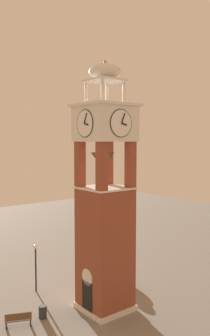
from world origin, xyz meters
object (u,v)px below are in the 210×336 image
object	(u,v)px
park_bench	(18,320)
trash_bin	(43,312)
clock_tower	(105,210)
lamp_post	(36,259)

from	to	relation	value
park_bench	trash_bin	bearing A→B (deg)	93.61
clock_tower	trash_bin	xyz separation A→B (m)	(-1.49, -3.94, -6.40)
clock_tower	lamp_post	xyz separation A→B (m)	(-5.37, -2.42, -4.26)
park_bench	trash_bin	xyz separation A→B (m)	(-0.11, 1.72, -0.08)
lamp_post	trash_bin	size ratio (longest dim) A/B	4.55
clock_tower	park_bench	distance (m)	8.59
park_bench	lamp_post	distance (m)	5.54
clock_tower	lamp_post	distance (m)	7.27
clock_tower	park_bench	world-z (taller)	clock_tower
clock_tower	lamp_post	world-z (taller)	clock_tower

